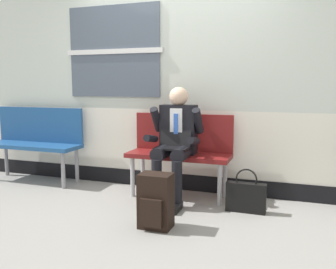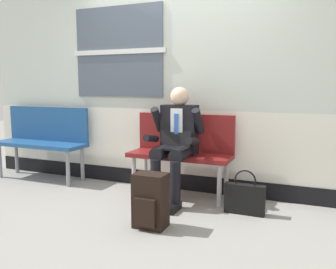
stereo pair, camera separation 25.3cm
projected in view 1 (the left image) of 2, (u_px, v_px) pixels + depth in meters
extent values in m
plane|color=gray|center=(159.00, 205.00, 3.88)|extent=(18.00, 18.00, 0.00)
cube|color=beige|center=(179.00, 17.00, 4.23)|extent=(5.74, 0.12, 2.17)
cube|color=silver|center=(178.00, 141.00, 4.43)|extent=(5.74, 0.12, 0.79)
cube|color=black|center=(178.00, 180.00, 4.50)|extent=(5.74, 0.14, 0.20)
cube|color=#4C5666|center=(114.00, 52.00, 4.49)|extent=(1.24, 0.02, 1.12)
cube|color=silver|center=(113.00, 51.00, 4.48)|extent=(1.32, 0.03, 0.06)
cube|color=maroon|center=(178.00, 156.00, 4.08)|extent=(1.18, 0.42, 0.05)
cube|color=maroon|center=(183.00, 132.00, 4.22)|extent=(1.18, 0.04, 0.44)
cylinder|color=#B7B7BC|center=(133.00, 177.00, 4.15)|extent=(0.05, 0.05, 0.46)
cylinder|color=#B7B7BC|center=(143.00, 171.00, 4.43)|extent=(0.05, 0.05, 0.46)
cylinder|color=#B7B7BC|center=(220.00, 185.00, 3.81)|extent=(0.05, 0.05, 0.46)
cylinder|color=#B7B7BC|center=(225.00, 178.00, 4.09)|extent=(0.05, 0.05, 0.46)
cube|color=navy|center=(32.00, 146.00, 4.75)|extent=(1.33, 0.42, 0.05)
cube|color=navy|center=(40.00, 125.00, 4.88)|extent=(1.33, 0.04, 0.47)
cylinder|color=gray|center=(6.00, 159.00, 5.12)|extent=(0.05, 0.05, 0.46)
cylinder|color=gray|center=(63.00, 170.00, 4.45)|extent=(0.05, 0.05, 0.46)
cylinder|color=gray|center=(77.00, 165.00, 4.74)|extent=(0.05, 0.05, 0.46)
cylinder|color=black|center=(163.00, 152.00, 3.91)|extent=(0.15, 0.40, 0.15)
cylinder|color=black|center=(157.00, 183.00, 3.78)|extent=(0.11, 0.11, 0.51)
cube|color=black|center=(155.00, 205.00, 3.75)|extent=(0.10, 0.26, 0.07)
cylinder|color=black|center=(182.00, 153.00, 3.84)|extent=(0.15, 0.40, 0.15)
cylinder|color=black|center=(177.00, 185.00, 3.71)|extent=(0.11, 0.11, 0.51)
cube|color=black|center=(175.00, 208.00, 3.68)|extent=(0.10, 0.26, 0.07)
cube|color=black|center=(179.00, 129.00, 4.04)|extent=(0.40, 0.18, 0.55)
cube|color=silver|center=(176.00, 126.00, 3.95)|extent=(0.14, 0.01, 0.39)
cube|color=blue|center=(176.00, 129.00, 3.95)|extent=(0.05, 0.01, 0.33)
sphere|color=beige|center=(179.00, 96.00, 3.99)|extent=(0.21, 0.21, 0.21)
cylinder|color=black|center=(156.00, 120.00, 4.04)|extent=(0.09, 0.25, 0.30)
cylinder|color=black|center=(151.00, 139.00, 3.91)|extent=(0.08, 0.27, 0.12)
cylinder|color=black|center=(198.00, 121.00, 3.88)|extent=(0.09, 0.25, 0.30)
cylinder|color=black|center=(194.00, 141.00, 3.75)|extent=(0.08, 0.27, 0.12)
cube|color=black|center=(172.00, 148.00, 3.84)|extent=(0.35, 0.22, 0.02)
cube|color=black|center=(176.00, 136.00, 3.95)|extent=(0.35, 0.08, 0.21)
cube|color=black|center=(156.00, 201.00, 3.23)|extent=(0.29, 0.20, 0.50)
cube|color=black|center=(151.00, 213.00, 3.13)|extent=(0.20, 0.04, 0.25)
cube|color=black|center=(246.00, 198.00, 3.63)|extent=(0.40, 0.09, 0.30)
torus|color=black|center=(246.00, 179.00, 3.61)|extent=(0.22, 0.02, 0.22)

